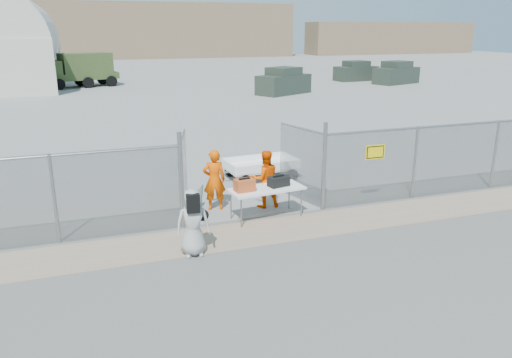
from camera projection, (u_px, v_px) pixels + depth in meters
name	position (u px, v px, depth m)	size (l,w,h in m)	color
ground	(284.00, 247.00, 11.75)	(160.00, 160.00, 0.00)	#4C4C4C
tarmac_inside	(124.00, 80.00, 49.68)	(160.00, 80.00, 0.01)	gray
dirt_strip	(269.00, 231.00, 12.65)	(44.00, 1.60, 0.01)	gray
distant_hills	(133.00, 31.00, 82.48)	(140.00, 6.00, 9.00)	#7F684F
chain_link_fence	(256.00, 179.00, 13.24)	(40.00, 0.20, 2.20)	gray
quonset_hangar	(5.00, 39.00, 43.56)	(9.00, 18.00, 8.00)	beige
folding_table	(266.00, 203.00, 13.42)	(2.01, 0.84, 0.86)	white
orange_bag	(245.00, 185.00, 13.00)	(0.51, 0.34, 0.32)	#C05024
black_duffel	(279.00, 181.00, 13.41)	(0.55, 0.32, 0.26)	black
security_worker_left	(214.00, 180.00, 13.92)	(0.64, 0.42, 1.74)	#F45200
security_worker_right	(265.00, 179.00, 14.17)	(0.81, 0.63, 1.66)	#F45200
visitor	(193.00, 222.00, 11.14)	(0.76, 0.50, 1.56)	#A4A4A4
utility_trailer	(261.00, 168.00, 16.94)	(3.08, 1.59, 0.75)	white
military_truck	(81.00, 70.00, 43.07)	(6.03, 2.23, 2.88)	#3C4F25
parked_vehicle_near	(284.00, 81.00, 38.55)	(4.42, 2.00, 2.00)	#2D392F
parked_vehicle_mid	(356.00, 71.00, 48.38)	(4.10, 1.86, 1.86)	#2D392F
parked_vehicle_far	(396.00, 73.00, 45.69)	(4.42, 2.00, 2.00)	#2D392F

